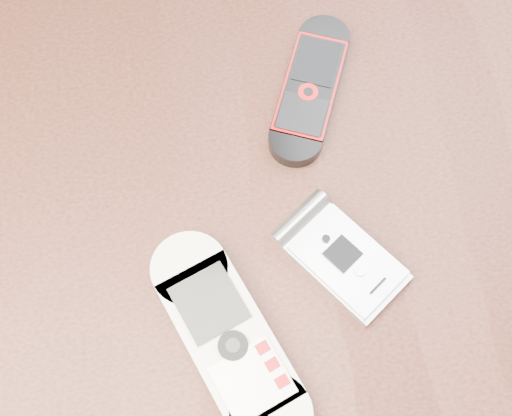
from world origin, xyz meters
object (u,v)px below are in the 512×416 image
at_px(nokia_white, 229,340).
at_px(motorola_razr, 344,259).
at_px(nokia_black_red, 310,88).
at_px(table, 251,258).

relative_size(nokia_white, motorola_razr, 1.72).
relative_size(nokia_white, nokia_black_red, 1.22).
height_order(nokia_white, nokia_black_red, nokia_white).
bearing_deg(nokia_white, motorola_razr, 5.89).
relative_size(table, nokia_black_red, 8.40).
height_order(table, nokia_white, nokia_white).
bearing_deg(nokia_black_red, nokia_white, -91.81).
distance_m(table, nokia_white, 0.15).
height_order(table, nokia_black_red, nokia_black_red).
bearing_deg(table, nokia_black_red, 57.73).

